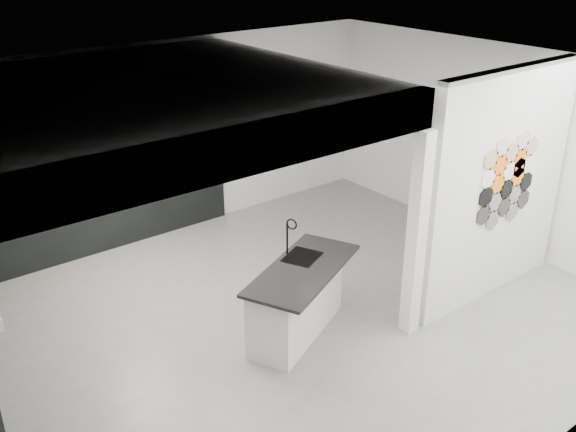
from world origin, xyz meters
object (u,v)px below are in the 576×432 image
at_px(partition_panel, 499,187).
at_px(kitchen_island, 297,299).
at_px(bottle_dark, 53,167).
at_px(glass_bowl, 180,143).
at_px(utensil_cup, 4,181).
at_px(kettle, 157,146).
at_px(glass_vase, 180,142).

distance_m(partition_panel, kitchen_island, 2.73).
bearing_deg(bottle_dark, glass_bowl, 0.00).
relative_size(bottle_dark, utensil_cup, 1.96).
xyz_separation_m(glass_bowl, bottle_dark, (-1.81, 0.00, 0.04)).
xyz_separation_m(partition_panel, kettle, (-2.44, 3.87, 0.00)).
distance_m(glass_vase, utensil_cup, 2.43).
distance_m(kitchen_island, kettle, 3.27).
relative_size(partition_panel, kitchen_island, 1.62).
xyz_separation_m(partition_panel, glass_bowl, (-2.08, 3.87, -0.03)).
height_order(kettle, utensil_cup, kettle).
bearing_deg(kitchen_island, glass_vase, 58.37).
xyz_separation_m(kettle, glass_bowl, (0.37, 0.00, -0.04)).
xyz_separation_m(kettle, bottle_dark, (-1.45, 0.00, 0.01)).
height_order(glass_bowl, glass_vase, glass_vase).
distance_m(kettle, glass_bowl, 0.37).
bearing_deg(glass_bowl, kettle, 180.00).
relative_size(partition_panel, glass_vase, 20.92).
bearing_deg(utensil_cup, bottle_dark, 0.00).
bearing_deg(partition_panel, utensil_cup, 139.35).
bearing_deg(kettle, partition_panel, -56.54).
distance_m(kettle, glass_vase, 0.37).
bearing_deg(kettle, kitchen_island, -88.82).
xyz_separation_m(glass_bowl, utensil_cup, (-2.43, 0.00, 0.00)).
xyz_separation_m(kettle, utensil_cup, (-2.06, 0.00, -0.04)).
bearing_deg(utensil_cup, kitchen_island, -56.62).
relative_size(partition_panel, glass_bowl, 21.92).
relative_size(glass_bowl, utensil_cup, 1.40).
height_order(glass_bowl, bottle_dark, bottle_dark).
distance_m(glass_bowl, bottle_dark, 1.81).
height_order(glass_bowl, utensil_cup, same).
bearing_deg(kettle, glass_vase, 1.18).
bearing_deg(partition_panel, kettle, 122.29).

